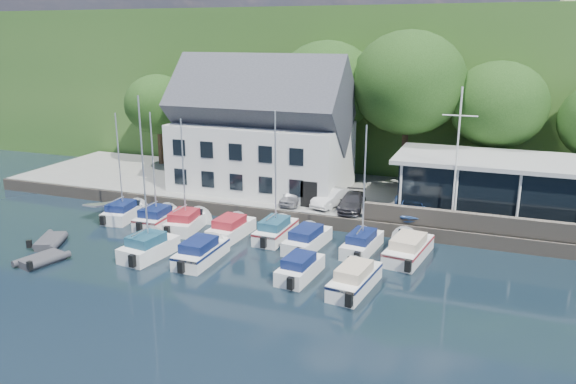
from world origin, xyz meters
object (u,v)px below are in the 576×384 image
object	(u,v)px
car_blue	(411,206)
boat_r1_7	(409,246)
boat_r2_4	(355,277)
car_dgrey	(352,202)
flagpole	(457,158)
car_silver	(293,196)
car_white	(332,197)
boat_r1_4	(275,175)
club_pavilion	(488,185)
boat_r1_5	(307,237)
dinghy_0	(51,240)
boat_r2_3	(300,266)
boat_r1_3	(231,226)
boat_r1_2	(183,169)
dinghy_1	(42,258)
harbor_building	(262,137)
boat_r1_1	(153,166)
boat_r1_6	(364,187)
boat_r1_0	(119,164)
boat_r2_1	(144,184)
boat_r2_2	(201,250)

from	to	relation	value
car_blue	boat_r1_7	distance (m)	5.76
boat_r2_4	boat_r1_7	bearing A→B (deg)	77.36
car_dgrey	flagpole	bearing A→B (deg)	-11.17
car_silver	car_blue	size ratio (longest dim) A/B	0.86
car_white	boat_r1_4	distance (m)	6.72
club_pavilion	boat_r1_5	xyz separation A→B (m)	(-10.75, -8.94, -2.32)
dinghy_0	boat_r2_3	bearing A→B (deg)	-20.39
car_blue	boat_r1_3	world-z (taller)	car_blue
boat_r1_2	boat_r2_3	bearing A→B (deg)	-31.56
car_blue	boat_r1_7	world-z (taller)	car_blue
boat_r1_3	flagpole	bearing A→B (deg)	23.28
boat_r1_7	club_pavilion	bearing A→B (deg)	71.29
car_blue	dinghy_1	xyz separation A→B (m)	(-20.14, -14.47, -1.35)
harbor_building	boat_r1_1	xyz separation A→B (m)	(-4.46, -9.23, -0.85)
car_blue	boat_r2_4	xyz separation A→B (m)	(-1.27, -11.27, -0.91)
car_white	boat_r1_6	world-z (taller)	boat_r1_6
boat_r1_0	boat_r2_3	size ratio (longest dim) A/B	1.58
boat_r2_1	flagpole	bearing A→B (deg)	37.88
boat_r1_0	boat_r1_5	world-z (taller)	boat_r1_0
car_silver	boat_r2_3	xyz separation A→B (m)	(4.29, -10.47, -0.88)
boat_r1_4	boat_r2_3	bearing A→B (deg)	-53.72
club_pavilion	boat_r1_2	world-z (taller)	boat_r1_2
boat_r1_6	car_white	bearing A→B (deg)	129.10
car_blue	boat_r2_2	xyz separation A→B (m)	(-11.16, -10.68, -0.95)
car_blue	dinghy_1	distance (m)	24.84
boat_r2_2	car_blue	bearing A→B (deg)	43.88
boat_r1_5	boat_r1_7	world-z (taller)	boat_r1_7
flagpole	dinghy_1	bearing A→B (deg)	-149.55
harbor_building	boat_r2_1	world-z (taller)	harbor_building
boat_r1_0	boat_r2_2	xyz separation A→B (m)	(9.54, -5.10, -3.55)
car_blue	boat_r1_6	size ratio (longest dim) A/B	0.47
boat_r2_4	boat_r1_2	bearing A→B (deg)	166.16
boat_r1_0	boat_r1_2	distance (m)	5.70
harbor_building	boat_r1_4	xyz separation A→B (m)	(4.67, -8.61, -0.82)
boat_r1_0	dinghy_0	xyz separation A→B (m)	(-1.23, -6.22, -3.94)
boat_r1_7	dinghy_0	size ratio (longest dim) A/B	2.32
boat_r1_4	boat_r2_4	distance (m)	9.92
boat_r1_1	boat_r1_7	distance (m)	18.60
boat_r1_4	boat_r2_4	size ratio (longest dim) A/B	1.40
boat_r1_7	boat_r2_1	xyz separation A→B (m)	(-15.35, -5.59, 4.02)
boat_r1_7	boat_r1_6	bearing A→B (deg)	-172.20
car_dgrey	car_blue	size ratio (longest dim) A/B	1.03
car_white	boat_r1_5	size ratio (longest dim) A/B	0.62
boat_r1_1	boat_r1_0	bearing A→B (deg)	170.17
car_white	dinghy_1	bearing A→B (deg)	-117.90
car_blue	flagpole	bearing A→B (deg)	-31.52
boat_r1_2	boat_r2_4	world-z (taller)	boat_r1_2
club_pavilion	dinghy_1	xyz separation A→B (m)	(-25.16, -17.20, -2.71)
boat_r1_5	dinghy_1	xyz separation A→B (m)	(-14.41, -8.26, -0.39)
boat_r1_5	dinghy_0	world-z (taller)	boat_r1_5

